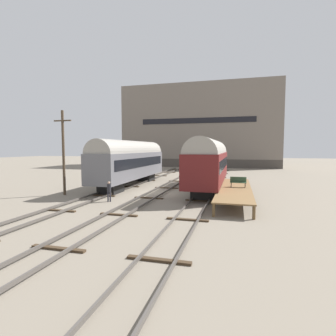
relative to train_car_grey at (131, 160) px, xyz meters
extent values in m
plane|color=slate|center=(4.57, -3.89, -3.00)|extent=(200.00, 200.00, 0.00)
cube|color=#4C4742|center=(-0.72, -3.89, -2.82)|extent=(0.08, 60.00, 0.16)
cube|color=#4C4742|center=(0.72, -3.89, -2.82)|extent=(0.08, 60.00, 0.16)
cube|color=#3D2D1E|center=(0.00, -12.89, -2.95)|extent=(2.60, 0.24, 0.10)
cube|color=#3D2D1E|center=(0.00, -6.89, -2.95)|extent=(2.60, 0.24, 0.10)
cube|color=#3D2D1E|center=(0.00, -0.89, -2.95)|extent=(2.60, 0.24, 0.10)
cube|color=#3D2D1E|center=(0.00, 5.11, -2.95)|extent=(2.60, 0.24, 0.10)
cube|color=#3D2D1E|center=(0.00, 11.11, -2.95)|extent=(2.60, 0.24, 0.10)
cube|color=#3D2D1E|center=(0.00, 17.11, -2.95)|extent=(2.60, 0.24, 0.10)
cube|color=#3D2D1E|center=(0.00, 23.11, -2.95)|extent=(2.60, 0.24, 0.10)
cube|color=#4C4742|center=(3.85, -3.89, -2.82)|extent=(0.08, 60.00, 0.16)
cube|color=#4C4742|center=(5.29, -3.89, -2.82)|extent=(0.08, 60.00, 0.16)
cube|color=#3D2D1E|center=(4.57, -18.89, -2.95)|extent=(2.60, 0.24, 0.10)
cube|color=#3D2D1E|center=(4.57, -12.89, -2.95)|extent=(2.60, 0.24, 0.10)
cube|color=#3D2D1E|center=(4.57, -6.89, -2.95)|extent=(2.60, 0.24, 0.10)
cube|color=#3D2D1E|center=(4.57, -0.89, -2.95)|extent=(2.60, 0.24, 0.10)
cube|color=#3D2D1E|center=(4.57, 5.11, -2.95)|extent=(2.60, 0.24, 0.10)
cube|color=#3D2D1E|center=(4.57, 11.11, -2.95)|extent=(2.60, 0.24, 0.10)
cube|color=#3D2D1E|center=(4.57, 17.11, -2.95)|extent=(2.60, 0.24, 0.10)
cube|color=#3D2D1E|center=(4.57, 23.11, -2.95)|extent=(2.60, 0.24, 0.10)
cube|color=#4C4742|center=(8.43, -3.89, -2.82)|extent=(0.08, 60.00, 0.16)
cube|color=#4C4742|center=(9.86, -3.89, -2.82)|extent=(0.08, 60.00, 0.16)
cube|color=#3D2D1E|center=(9.14, -18.89, -2.95)|extent=(2.60, 0.24, 0.10)
cube|color=#3D2D1E|center=(9.14, -12.89, -2.95)|extent=(2.60, 0.24, 0.10)
cube|color=#3D2D1E|center=(9.14, -6.89, -2.95)|extent=(2.60, 0.24, 0.10)
cube|color=#3D2D1E|center=(9.14, -0.89, -2.95)|extent=(2.60, 0.24, 0.10)
cube|color=#3D2D1E|center=(9.14, 5.11, -2.95)|extent=(2.60, 0.24, 0.10)
cube|color=#3D2D1E|center=(9.14, 11.11, -2.95)|extent=(2.60, 0.24, 0.10)
cube|color=#3D2D1E|center=(9.14, 17.11, -2.95)|extent=(2.60, 0.24, 0.10)
cube|color=#3D2D1E|center=(9.14, 23.11, -2.95)|extent=(2.60, 0.24, 0.10)
cube|color=black|center=(0.00, 5.11, -2.50)|extent=(1.80, 2.40, 1.00)
cube|color=black|center=(0.00, -5.11, -2.50)|extent=(1.80, 2.40, 1.00)
cube|color=slate|center=(0.00, 0.00, -0.56)|extent=(2.91, 15.73, 2.88)
cube|color=black|center=(0.00, 0.00, -0.21)|extent=(2.95, 14.47, 1.04)
cylinder|color=gray|center=(0.00, 0.00, 0.89)|extent=(2.77, 15.42, 2.77)
cube|color=black|center=(9.14, 4.27, -2.50)|extent=(1.80, 2.40, 1.00)
cube|color=black|center=(9.14, -5.70, -2.50)|extent=(1.80, 2.40, 1.00)
cube|color=#5B1919|center=(9.14, -0.71, -0.54)|extent=(3.05, 15.34, 2.92)
cube|color=black|center=(9.14, -0.71, -0.19)|extent=(3.09, 14.12, 1.05)
cylinder|color=gray|center=(9.14, -0.71, 0.92)|extent=(2.90, 15.04, 2.90)
cube|color=brown|center=(11.84, -5.02, -2.10)|extent=(2.77, 13.51, 0.10)
cylinder|color=brown|center=(10.61, -11.63, -2.57)|extent=(0.20, 0.20, 0.85)
cylinder|color=brown|center=(13.08, -11.63, -2.57)|extent=(0.20, 0.20, 0.85)
cylinder|color=brown|center=(10.61, 1.58, -2.57)|extent=(0.20, 0.20, 0.85)
cylinder|color=brown|center=(13.08, 1.58, -2.57)|extent=(0.20, 0.20, 0.85)
cylinder|color=brown|center=(10.61, -5.02, -2.57)|extent=(0.20, 0.20, 0.85)
cylinder|color=brown|center=(13.08, -5.02, -2.57)|extent=(0.20, 0.20, 0.85)
cube|color=#2D4C33|center=(12.12, -4.60, -1.62)|extent=(1.40, 0.40, 0.06)
cube|color=#2D4C33|center=(12.12, -4.43, -1.36)|extent=(1.40, 0.06, 0.45)
cube|color=black|center=(11.53, -4.60, -1.85)|extent=(0.06, 0.40, 0.40)
cube|color=black|center=(12.72, -4.60, -1.85)|extent=(0.06, 0.40, 0.40)
cylinder|color=#282833|center=(1.76, -9.02, -2.60)|extent=(0.12, 0.12, 0.80)
cylinder|color=#282833|center=(1.96, -9.02, -2.60)|extent=(0.12, 0.12, 0.80)
cylinder|color=#232328|center=(1.86, -9.02, -1.87)|extent=(0.32, 0.32, 0.66)
sphere|color=tan|center=(1.86, -9.02, -1.43)|extent=(0.22, 0.22, 0.22)
cylinder|color=#473828|center=(-3.72, -7.23, 0.95)|extent=(0.24, 0.24, 7.89)
cube|color=#473828|center=(-3.72, -7.23, 3.95)|extent=(1.80, 0.12, 0.12)
cube|color=#46403A|center=(2.92, 37.64, -2.04)|extent=(36.69, 13.60, 1.93)
cube|color=slate|center=(2.92, 37.64, 7.59)|extent=(36.69, 13.60, 17.33)
cube|color=black|center=(2.92, 30.80, 7.59)|extent=(25.69, 0.10, 1.20)
camera|label=1|loc=(12.04, -28.36, 1.42)|focal=28.00mm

